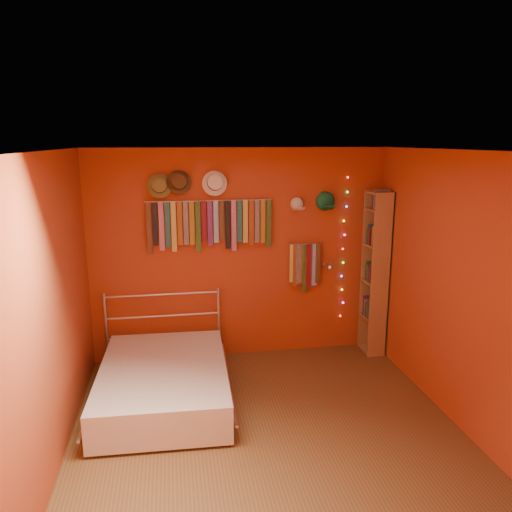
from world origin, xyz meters
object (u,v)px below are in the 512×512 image
tie_rack (210,223)px  bookshelf (378,272)px  reading_lamp (329,267)px  bed (164,382)px

tie_rack → bookshelf: bookshelf is taller
reading_lamp → bookshelf: bookshelf is taller
tie_rack → bookshelf: size_ratio=0.72×
tie_rack → bed: bearing=-120.5°
reading_lamp → tie_rack: bearing=172.9°
reading_lamp → bookshelf: bearing=1.6°
bookshelf → bed: bookshelf is taller
bookshelf → bed: 2.83m
tie_rack → bookshelf: 2.12m
bookshelf → reading_lamp: bearing=-178.4°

